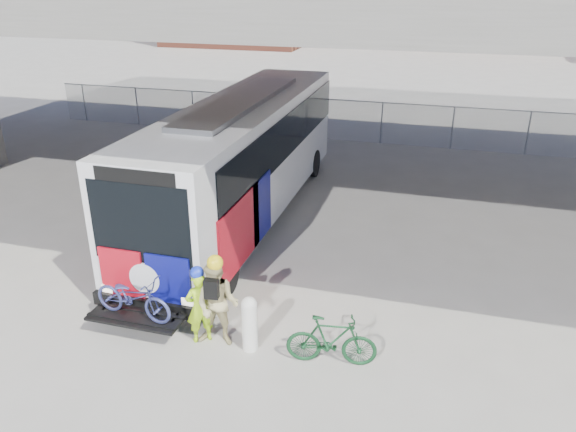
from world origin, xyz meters
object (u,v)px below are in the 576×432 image
at_px(bus, 243,151).
at_px(bike_parked, 331,341).
at_px(cyclist_tan, 217,303).
at_px(bollard, 250,322).
at_px(cyclist_hivis, 200,306).

distance_m(bus, bike_parked, 7.69).
distance_m(cyclist_tan, bike_parked, 2.38).
relative_size(bollard, cyclist_tan, 0.59).
bearing_deg(cyclist_tan, bus, 99.46).
bearing_deg(bus, bike_parked, -57.13).
bearing_deg(bike_parked, bollard, 81.45).
xyz_separation_m(bus, bollard, (2.42, -6.32, -1.46)).
xyz_separation_m(cyclist_tan, bike_parked, (2.34, 0.00, -0.43)).
distance_m(bus, cyclist_tan, 6.66).
relative_size(cyclist_hivis, bike_parked, 0.98).
height_order(bus, bollard, bus).
xyz_separation_m(bus, bike_parked, (4.08, -6.32, -1.58)).
height_order(bollard, cyclist_tan, cyclist_tan).
xyz_separation_m(bollard, cyclist_tan, (-0.67, -0.00, 0.31)).
height_order(cyclist_hivis, bike_parked, cyclist_hivis).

